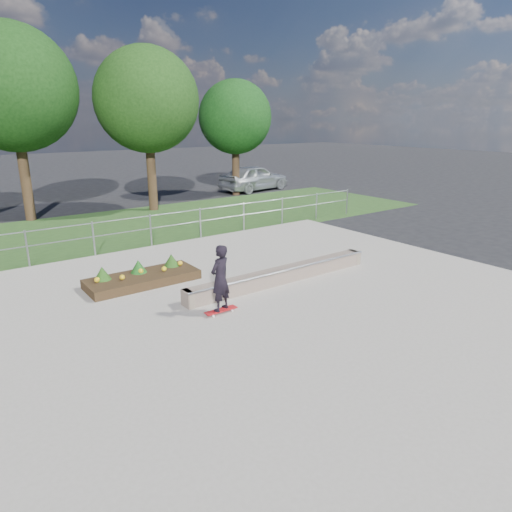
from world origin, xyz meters
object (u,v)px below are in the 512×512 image
(grind_ledge, at_px, (282,275))
(planter_bed, at_px, (142,277))
(parked_car, at_px, (254,178))
(skateboarder, at_px, (220,278))

(grind_ledge, height_order, planter_bed, planter_bed)
(grind_ledge, bearing_deg, parked_car, 56.44)
(parked_car, bearing_deg, grind_ledge, 137.78)
(grind_ledge, relative_size, planter_bed, 2.00)
(planter_bed, distance_m, parked_car, 17.62)
(skateboarder, distance_m, parked_car, 19.40)
(parked_car, bearing_deg, planter_bed, 125.17)
(planter_bed, bearing_deg, parked_car, 43.84)
(planter_bed, relative_size, parked_car, 0.62)
(grind_ledge, height_order, skateboarder, skateboarder)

